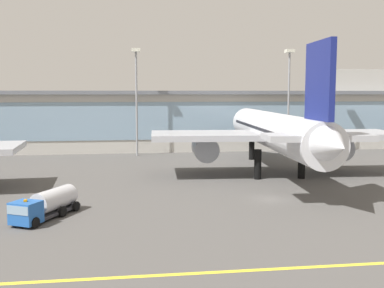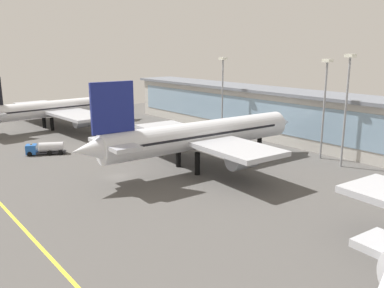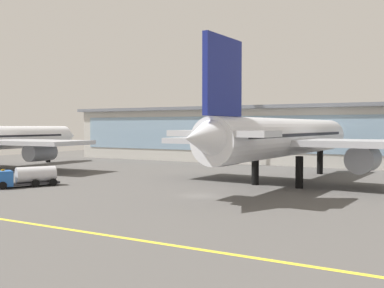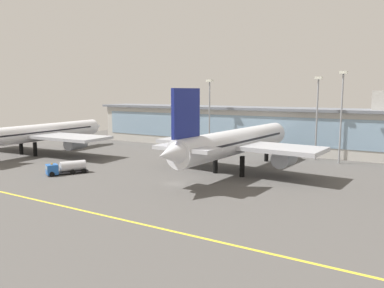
% 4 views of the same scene
% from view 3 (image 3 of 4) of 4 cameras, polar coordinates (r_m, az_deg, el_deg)
% --- Properties ---
extents(ground_plane, '(180.00, 180.00, 0.00)m').
position_cam_3_polar(ground_plane, '(58.05, 0.95, -6.53)').
color(ground_plane, '#514F4C').
extents(taxiway_centreline_stripe, '(144.00, 0.50, 0.01)m').
position_cam_3_polar(taxiway_centreline_stripe, '(40.48, -14.41, -10.48)').
color(taxiway_centreline_stripe, yellow).
rests_on(taxiway_centreline_stripe, ground).
extents(terminal_building, '(129.55, 14.00, 18.87)m').
position_cam_3_polar(terminal_building, '(106.57, 15.54, 1.34)').
color(terminal_building, beige).
rests_on(terminal_building, ground).
extents(airliner_near_right, '(39.95, 54.80, 19.21)m').
position_cam_3_polar(airliner_near_right, '(70.54, 11.62, 0.71)').
color(airliner_near_right, black).
rests_on(airliner_near_right, ground).
extents(fuel_tanker_truck, '(6.36, 9.14, 2.90)m').
position_cam_3_polar(fuel_tanker_truck, '(70.76, -20.30, -3.85)').
color(fuel_tanker_truck, black).
rests_on(fuel_tanker_truck, ground).
extents(apron_light_mast_west, '(1.80, 1.80, 22.34)m').
position_cam_3_polar(apron_light_mast_west, '(103.09, 4.79, 5.53)').
color(apron_light_mast_west, gray).
rests_on(apron_light_mast_west, ground).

